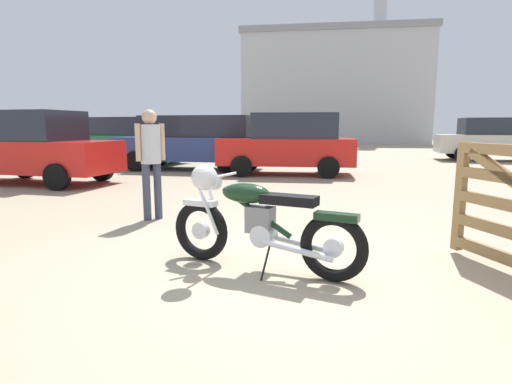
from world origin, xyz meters
The scene contains 10 objects.
ground_plane centered at (0.00, 0.00, 0.00)m, with size 80.00×80.00×0.00m, color gray.
vintage_motorcycle centered at (-0.21, -0.04, 0.49)m, with size 2.05×0.73×1.07m.
bystander centered at (-2.22, 1.81, 1.02)m, with size 0.33×0.37×1.66m.
white_estate_far centered at (-0.97, 8.13, 0.92)m, with size 4.02×2.07×1.78m.
pale_sedan_back centered at (-6.84, 4.89, 0.92)m, with size 3.96×1.95×1.78m.
blue_hatchback_right centered at (-7.45, 10.62, 0.94)m, with size 4.89×2.42×1.74m.
dark_sedan_left centered at (-8.02, 14.92, 0.84)m, with size 4.36×2.26×1.67m.
silver_sedan_mid centered at (6.89, 14.70, 0.94)m, with size 4.75×2.09×1.74m.
red_hatchback_near centered at (-4.21, 8.87, 0.94)m, with size 4.73×2.03×1.74m.
industrial_building centered at (-0.47, 34.23, 4.72)m, with size 15.80×10.40×20.77m.
Camera 1 is at (0.62, -3.91, 1.42)m, focal length 28.92 mm.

